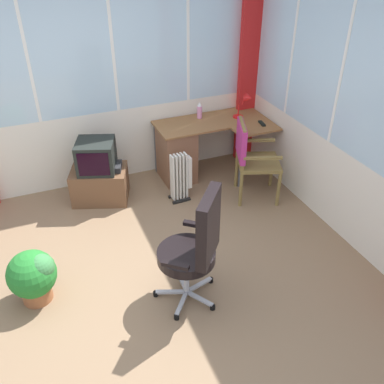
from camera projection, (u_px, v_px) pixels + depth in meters
ground at (135, 295)px, 3.89m from camera, size 5.55×5.16×0.06m
north_window_panel at (74, 76)px, 4.75m from camera, size 4.55×0.07×2.77m
east_window_panel at (369, 113)px, 3.84m from camera, size 0.07×4.16×2.77m
curtain_corner at (250, 62)px, 5.36m from camera, size 0.30×0.08×2.67m
desk at (182, 150)px, 5.39m from camera, size 1.41×0.84×0.72m
desk_lamp at (246, 102)px, 5.30m from camera, size 0.24×0.20×0.33m
tv_remote at (262, 123)px, 5.24m from camera, size 0.06×0.15×0.02m
spray_bottle at (200, 110)px, 5.36m from camera, size 0.06×0.06×0.22m
wooden_armchair at (248, 152)px, 4.88m from camera, size 0.62×0.62×0.96m
office_chair at (196, 244)px, 3.48m from camera, size 0.60×0.61×1.12m
tv_on_stand at (99, 175)px, 4.97m from camera, size 0.75×0.63×0.77m
space_heater at (181, 177)px, 4.99m from camera, size 0.27×0.18×0.61m
potted_plant at (33, 275)px, 3.65m from camera, size 0.42×0.42×0.51m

